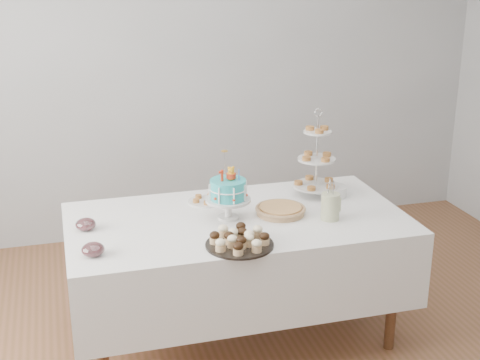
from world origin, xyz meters
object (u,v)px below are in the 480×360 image
object	(u,v)px
table	(237,254)
pastry_plate	(206,200)
birthday_cake	(228,201)
tiered_stand	(317,160)
jam_bowl_b	(86,224)
pie	(280,210)
jam_bowl_a	(93,250)
plate_stack	(333,191)
utensil_pitcher	(330,205)
cupcake_tray	(240,239)

from	to	relation	value
table	pastry_plate	xyz separation A→B (m)	(-0.12, 0.29, 0.24)
birthday_cake	tiered_stand	size ratio (longest dim) A/B	0.72
pastry_plate	table	bearing A→B (deg)	-67.34
pastry_plate	jam_bowl_b	xyz separation A→B (m)	(-0.72, -0.23, 0.02)
birthday_cake	pie	size ratio (longest dim) A/B	1.35
jam_bowl_a	table	bearing A→B (deg)	19.31
pastry_plate	jam_bowl_a	distance (m)	0.91
tiered_stand	plate_stack	size ratio (longest dim) A/B	3.36
pie	utensil_pitcher	distance (m)	0.29
plate_stack	cupcake_tray	bearing A→B (deg)	-143.94
plate_stack	pastry_plate	world-z (taller)	plate_stack
tiered_stand	plate_stack	xyz separation A→B (m)	(0.10, -0.05, -0.20)
tiered_stand	jam_bowl_b	distance (m)	1.43
jam_bowl_b	birthday_cake	bearing A→B (deg)	-3.90
jam_bowl_b	table	bearing A→B (deg)	-3.68
table	plate_stack	xyz separation A→B (m)	(0.67, 0.18, 0.26)
birthday_cake	utensil_pitcher	size ratio (longest dim) A/B	1.68
pie	plate_stack	distance (m)	0.46
table	utensil_pitcher	xyz separation A→B (m)	(0.50, -0.17, 0.31)
cupcake_tray	table	bearing A→B (deg)	76.31
cupcake_tray	jam_bowl_b	size ratio (longest dim) A/B	3.22
jam_bowl_b	utensil_pitcher	size ratio (longest dim) A/B	0.47
table	cupcake_tray	size ratio (longest dim) A/B	5.41
cupcake_tray	pie	size ratio (longest dim) A/B	1.21
jam_bowl_a	jam_bowl_b	distance (m)	0.34
plate_stack	jam_bowl_a	size ratio (longest dim) A/B	1.42
tiered_stand	pastry_plate	distance (m)	0.72
utensil_pitcher	table	bearing A→B (deg)	-177.67
jam_bowl_a	utensil_pitcher	world-z (taller)	utensil_pitcher
cupcake_tray	jam_bowl_a	xyz separation A→B (m)	(-0.73, 0.09, -0.01)
table	jam_bowl_b	distance (m)	0.88
pastry_plate	tiered_stand	bearing A→B (deg)	-4.65
cupcake_tray	jam_bowl_b	world-z (taller)	cupcake_tray
utensil_pitcher	pastry_plate	bearing A→B (deg)	164.57
birthday_cake	pie	world-z (taller)	birthday_cake
jam_bowl_b	cupcake_tray	bearing A→B (deg)	-29.77
jam_bowl_a	utensil_pitcher	distance (m)	1.33
table	utensil_pitcher	size ratio (longest dim) A/B	8.17
table	jam_bowl_b	bearing A→B (deg)	176.32
cupcake_tray	plate_stack	size ratio (longest dim) A/B	2.16
table	cupcake_tray	distance (m)	0.47
plate_stack	pie	bearing A→B (deg)	-154.74
pastry_plate	jam_bowl_a	bearing A→B (deg)	-140.85
table	jam_bowl_b	xyz separation A→B (m)	(-0.84, 0.05, 0.26)
tiered_stand	pie	bearing A→B (deg)	-141.98
tiered_stand	pastry_plate	xyz separation A→B (m)	(-0.69, 0.06, -0.22)
birthday_cake	jam_bowl_b	world-z (taller)	birthday_cake
tiered_stand	jam_bowl_b	bearing A→B (deg)	-172.91
jam_bowl_a	utensil_pitcher	size ratio (longest dim) A/B	0.49
jam_bowl_a	plate_stack	bearing A→B (deg)	17.40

